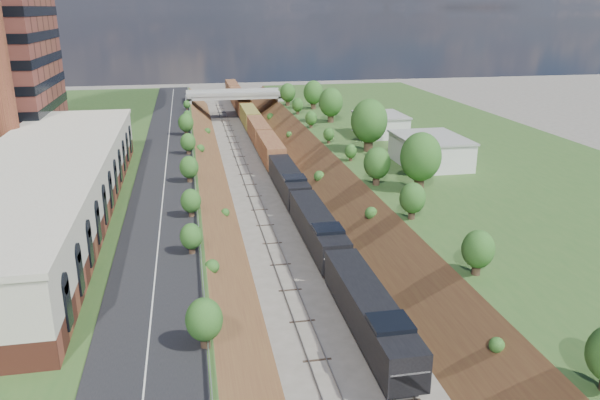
# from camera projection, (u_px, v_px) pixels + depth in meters

# --- Properties ---
(platform_left) EXTENTS (44.00, 180.00, 5.00)m
(platform_left) POSITION_uv_depth(u_px,v_px,m) (46.00, 186.00, 86.21)
(platform_left) COLOR #335824
(platform_left) RESTS_ON ground
(platform_right) EXTENTS (44.00, 180.00, 5.00)m
(platform_right) POSITION_uv_depth(u_px,v_px,m) (463.00, 164.00, 98.07)
(platform_right) COLOR #335824
(platform_right) RESTS_ON ground
(embankment_left) EXTENTS (10.00, 180.00, 10.00)m
(embankment_left) POSITION_uv_depth(u_px,v_px,m) (198.00, 193.00, 90.94)
(embankment_left) COLOR brown
(embankment_left) RESTS_ON ground
(embankment_right) EXTENTS (10.00, 180.00, 10.00)m
(embankment_right) POSITION_uv_depth(u_px,v_px,m) (335.00, 186.00, 94.90)
(embankment_right) COLOR brown
(embankment_right) RESTS_ON ground
(rail_left_track) EXTENTS (1.58, 180.00, 0.18)m
(rail_left_track) POSITION_uv_depth(u_px,v_px,m) (252.00, 190.00, 92.42)
(rail_left_track) COLOR gray
(rail_left_track) RESTS_ON ground
(rail_right_track) EXTENTS (1.58, 180.00, 0.18)m
(rail_right_track) POSITION_uv_depth(u_px,v_px,m) (284.00, 188.00, 93.36)
(rail_right_track) COLOR gray
(rail_right_track) RESTS_ON ground
(road) EXTENTS (8.00, 180.00, 0.10)m
(road) POSITION_uv_depth(u_px,v_px,m) (166.00, 163.00, 88.55)
(road) COLOR black
(road) RESTS_ON platform_left
(guardrail) EXTENTS (0.10, 171.00, 0.70)m
(guardrail) POSITION_uv_depth(u_px,v_px,m) (194.00, 159.00, 88.95)
(guardrail) COLOR #99999E
(guardrail) RESTS_ON platform_left
(commercial_building) EXTENTS (14.30, 62.30, 7.00)m
(commercial_building) POSITION_uv_depth(u_px,v_px,m) (44.00, 188.00, 64.71)
(commercial_building) COLOR brown
(commercial_building) RESTS_ON platform_left
(overpass) EXTENTS (24.50, 8.30, 7.40)m
(overpass) POSITION_uv_depth(u_px,v_px,m) (234.00, 101.00, 149.19)
(overpass) COLOR gray
(overpass) RESTS_ON ground
(white_building_near) EXTENTS (9.00, 12.00, 4.00)m
(white_building_near) POSITION_uv_depth(u_px,v_px,m) (430.00, 152.00, 87.49)
(white_building_near) COLOR silver
(white_building_near) RESTS_ON platform_right
(white_building_far) EXTENTS (8.00, 10.00, 3.60)m
(white_building_far) POSITION_uv_depth(u_px,v_px,m) (380.00, 125.00, 107.98)
(white_building_far) COLOR silver
(white_building_far) RESTS_ON platform_right
(tree_right_large) EXTENTS (5.25, 5.25, 7.61)m
(tree_right_large) POSITION_uv_depth(u_px,v_px,m) (421.00, 157.00, 74.39)
(tree_right_large) COLOR #473323
(tree_right_large) RESTS_ON platform_right
(tree_left_crest) EXTENTS (2.45, 2.45, 3.55)m
(tree_left_crest) POSITION_uv_depth(u_px,v_px,m) (197.00, 253.00, 51.29)
(tree_left_crest) COLOR #473323
(tree_left_crest) RESTS_ON platform_left
(freight_train) EXTENTS (3.27, 165.90, 4.82)m
(freight_train) POSITION_uv_depth(u_px,v_px,m) (260.00, 133.00, 121.26)
(freight_train) COLOR black
(freight_train) RESTS_ON ground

